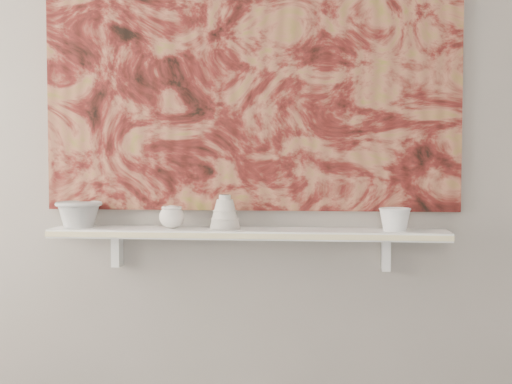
# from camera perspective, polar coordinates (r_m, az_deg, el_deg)

# --- Properties ---
(wall_back) EXTENTS (3.60, 0.00, 3.60)m
(wall_back) POSITION_cam_1_polar(r_m,az_deg,el_deg) (2.60, -0.50, 6.48)
(wall_back) COLOR gray
(wall_back) RESTS_ON floor
(shelf) EXTENTS (1.40, 0.18, 0.03)m
(shelf) POSITION_cam_1_polar(r_m,az_deg,el_deg) (2.52, -0.72, -3.32)
(shelf) COLOR white
(shelf) RESTS_ON wall_back
(shelf_stripe) EXTENTS (1.40, 0.01, 0.02)m
(shelf_stripe) POSITION_cam_1_polar(r_m,az_deg,el_deg) (2.43, -0.97, -3.56)
(shelf_stripe) COLOR beige
(shelf_stripe) RESTS_ON shelf
(bracket_left) EXTENTS (0.03, 0.06, 0.12)m
(bracket_left) POSITION_cam_1_polar(r_m,az_deg,el_deg) (2.69, -11.04, -4.59)
(bracket_left) COLOR white
(bracket_left) RESTS_ON wall_back
(bracket_right) EXTENTS (0.03, 0.06, 0.12)m
(bracket_right) POSITION_cam_1_polar(r_m,az_deg,el_deg) (2.58, 10.34, -4.88)
(bracket_right) COLOR white
(bracket_right) RESTS_ON wall_back
(painting) EXTENTS (1.50, 0.02, 1.10)m
(painting) POSITION_cam_1_polar(r_m,az_deg,el_deg) (2.61, -0.53, 10.67)
(painting) COLOR maroon
(painting) RESTS_ON wall_back
(house_motif) EXTENTS (0.09, 0.00, 0.08)m
(house_motif) POSITION_cam_1_polar(r_m,az_deg,el_deg) (2.56, 9.52, 3.85)
(house_motif) COLOR black
(house_motif) RESTS_ON painting
(bowl_grey) EXTENTS (0.19, 0.19, 0.10)m
(bowl_grey) POSITION_cam_1_polar(r_m,az_deg,el_deg) (2.65, -13.99, -1.72)
(bowl_grey) COLOR #999997
(bowl_grey) RESTS_ON shelf
(cup_cream) EXTENTS (0.10, 0.10, 0.08)m
(cup_cream) POSITION_cam_1_polar(r_m,az_deg,el_deg) (2.56, -6.76, -1.99)
(cup_cream) COLOR silver
(cup_cream) RESTS_ON shelf
(bell_vessel) EXTENTS (0.12, 0.12, 0.12)m
(bell_vessel) POSITION_cam_1_polar(r_m,az_deg,el_deg) (2.52, -2.51, -1.59)
(bell_vessel) COLOR beige
(bell_vessel) RESTS_ON shelf
(bowl_white) EXTENTS (0.13, 0.13, 0.08)m
(bowl_white) POSITION_cam_1_polar(r_m,az_deg,el_deg) (2.51, 11.05, -2.14)
(bowl_white) COLOR white
(bowl_white) RESTS_ON shelf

